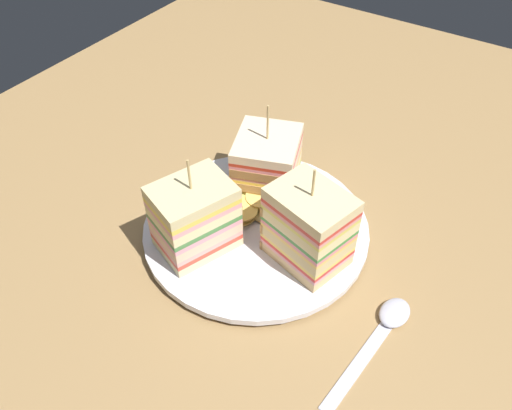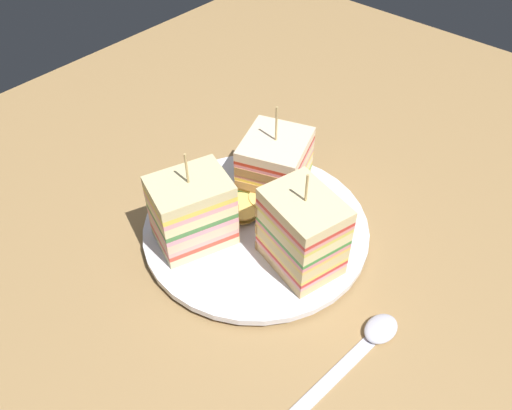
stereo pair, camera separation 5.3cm
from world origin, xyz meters
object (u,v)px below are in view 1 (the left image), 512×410
object	(u,v)px
chip_pile	(249,207)
sandwich_wedge_0	(267,163)
sandwich_wedge_1	(195,218)
sandwich_wedge_2	(308,227)
plate	(256,228)
spoon	(386,325)

from	to	relation	value
chip_pile	sandwich_wedge_0	bearing A→B (deg)	-169.04
sandwich_wedge_1	sandwich_wedge_2	xyz separation A→B (cm)	(-4.83, 10.26, 0.31)
plate	spoon	world-z (taller)	plate
plate	sandwich_wedge_0	size ratio (longest dim) A/B	2.25
sandwich_wedge_0	sandwich_wedge_1	world-z (taller)	sandwich_wedge_1
sandwich_wedge_0	sandwich_wedge_2	xyz separation A→B (cm)	(7.03, 9.25, 0.93)
sandwich_wedge_1	sandwich_wedge_2	world-z (taller)	sandwich_wedge_2
sandwich_wedge_1	chip_pile	world-z (taller)	sandwich_wedge_1
sandwich_wedge_2	sandwich_wedge_0	bearing A→B (deg)	-22.02
sandwich_wedge_0	sandwich_wedge_1	size ratio (longest dim) A/B	0.96
sandwich_wedge_0	spoon	xyz separation A→B (cm)	(9.54, 19.43, -4.32)
sandwich_wedge_0	sandwich_wedge_2	distance (cm)	11.65
chip_pile	spoon	bearing A→B (deg)	76.76
sandwich_wedge_2	chip_pile	distance (cm)	9.03
sandwich_wedge_2	chip_pile	size ratio (longest dim) A/B	1.60
plate	sandwich_wedge_1	world-z (taller)	sandwich_wedge_1
plate	chip_pile	xyz separation A→B (cm)	(-0.99, -1.58, 1.59)
sandwich_wedge_0	chip_pile	size ratio (longest dim) A/B	1.51
sandwich_wedge_0	chip_pile	xyz separation A→B (cm)	(5.20, 1.01, -2.30)
spoon	plate	bearing A→B (deg)	84.38
sandwich_wedge_1	spoon	size ratio (longest dim) A/B	0.81
chip_pile	spoon	xyz separation A→B (cm)	(4.33, 18.42, -2.03)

